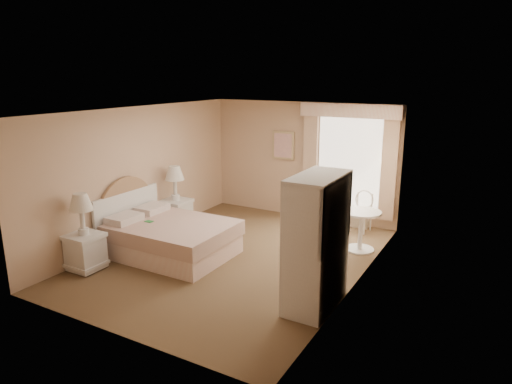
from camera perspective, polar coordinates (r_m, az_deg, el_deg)
The scene contains 9 objects.
room at distance 7.55m, azimuth -2.60°, elevation 0.61°, with size 4.21×5.51×2.51m.
window at distance 9.47m, azimuth 11.43°, elevation 3.77°, with size 2.05×0.22×2.51m.
framed_art at distance 10.04m, azimuth 3.41°, elevation 5.84°, with size 0.52×0.04×0.62m.
bed at distance 8.12m, azimuth -10.98°, elevation -5.40°, with size 2.07×1.56×1.38m.
nightstand_near at distance 7.79m, azimuth -20.64°, elevation -5.87°, with size 0.52×0.52×1.25m.
nightstand_far at distance 9.33m, azimuth -9.97°, elevation -1.74°, with size 0.53×0.53×1.28m.
round_table at distance 8.30m, azimuth 12.98°, elevation -3.93°, with size 0.69×0.69×0.73m.
cafe_chair at distance 9.35m, azimuth 13.14°, elevation -1.91°, with size 0.45×0.45×0.82m.
armoire at distance 6.18m, azimuth 7.60°, elevation -7.57°, with size 0.55×1.09×1.82m.
Camera 1 is at (3.88, -6.22, 3.07)m, focal length 32.00 mm.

